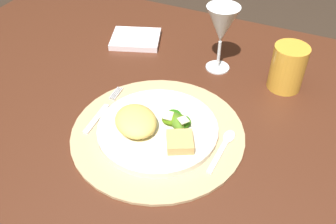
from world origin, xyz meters
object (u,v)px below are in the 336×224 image
object	(u,v)px
dinner_plate	(158,129)
spoon	(225,144)
amber_tumbler	(288,68)
fork	(102,111)
wine_glass	(222,26)
dining_table	(161,144)
napkin	(136,39)

from	to	relation	value
dinner_plate	spoon	bearing A→B (deg)	9.17
amber_tumbler	fork	bearing A→B (deg)	-141.55
fork	wine_glass	world-z (taller)	wine_glass
dinner_plate	amber_tumbler	distance (m)	0.34
amber_tumbler	dinner_plate	bearing A→B (deg)	-126.60
dining_table	napkin	size ratio (longest dim) A/B	10.21
fork	wine_glass	xyz separation A→B (m)	(0.17, 0.28, 0.11)
dinner_plate	napkin	world-z (taller)	dinner_plate
spoon	dinner_plate	bearing A→B (deg)	-170.83
dining_table	amber_tumbler	size ratio (longest dim) A/B	12.49
spoon	napkin	size ratio (longest dim) A/B	0.96
dining_table	dinner_plate	bearing A→B (deg)	-66.29
dining_table	fork	world-z (taller)	fork
dinner_plate	wine_glass	distance (m)	0.30
fork	dining_table	bearing A→B (deg)	46.33
napkin	amber_tumbler	world-z (taller)	amber_tumbler
dinner_plate	spoon	size ratio (longest dim) A/B	1.95
napkin	spoon	bearing A→B (deg)	-38.57
dinner_plate	fork	world-z (taller)	dinner_plate
dining_table	fork	xyz separation A→B (m)	(-0.09, -0.10, 0.15)
dinner_plate	amber_tumbler	world-z (taller)	amber_tumbler
napkin	amber_tumbler	bearing A→B (deg)	-4.70
spoon	wine_glass	world-z (taller)	wine_glass
dinner_plate	fork	distance (m)	0.14
dinner_plate	fork	size ratio (longest dim) A/B	1.52
wine_glass	dinner_plate	bearing A→B (deg)	-96.80
dining_table	napkin	xyz separation A→B (m)	(-0.18, 0.21, 0.15)
spoon	napkin	xyz separation A→B (m)	(-0.36, 0.28, -0.00)
dinner_plate	wine_glass	bearing A→B (deg)	83.20
spoon	amber_tumbler	xyz separation A→B (m)	(0.06, 0.25, 0.05)
spoon	napkin	distance (m)	0.46
dining_table	amber_tumbler	distance (m)	0.36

